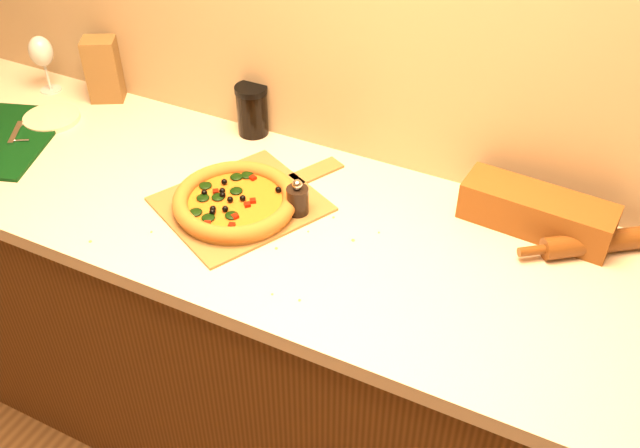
% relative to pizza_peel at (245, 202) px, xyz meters
% --- Properties ---
extents(cabinet, '(2.80, 0.65, 0.86)m').
position_rel_pizza_peel_xyz_m(cabinet, '(0.23, -0.01, -0.47)').
color(cabinet, '#492B0F').
rests_on(cabinet, ground).
extents(countertop, '(2.84, 0.68, 0.04)m').
position_rel_pizza_peel_xyz_m(countertop, '(0.23, -0.01, -0.02)').
color(countertop, beige).
rests_on(countertop, cabinet).
extents(pizza_peel, '(0.45, 0.52, 0.01)m').
position_rel_pizza_peel_xyz_m(pizza_peel, '(0.00, 0.00, 0.00)').
color(pizza_peel, brown).
rests_on(pizza_peel, countertop).
extents(pizza, '(0.31, 0.31, 0.04)m').
position_rel_pizza_peel_xyz_m(pizza, '(-0.01, -0.03, 0.02)').
color(pizza, '#C67D31').
rests_on(pizza, pizza_peel).
extents(cutting_board, '(0.37, 0.43, 0.03)m').
position_rel_pizza_peel_xyz_m(cutting_board, '(-0.76, -0.06, 0.00)').
color(cutting_board, black).
rests_on(cutting_board, countertop).
extents(bottle_cap, '(0.03, 0.03, 0.01)m').
position_rel_pizza_peel_xyz_m(bottle_cap, '(-0.74, -0.06, -0.00)').
color(bottle_cap, black).
rests_on(bottle_cap, countertop).
extents(pepper_grinder, '(0.05, 0.05, 0.10)m').
position_rel_pizza_peel_xyz_m(pepper_grinder, '(0.14, 0.02, 0.04)').
color(pepper_grinder, black).
rests_on(pepper_grinder, countertop).
extents(rolling_pin, '(0.32, 0.24, 0.05)m').
position_rel_pizza_peel_xyz_m(rolling_pin, '(0.81, 0.20, 0.02)').
color(rolling_pin, '#5C340F').
rests_on(rolling_pin, countertop).
extents(bread_bag, '(0.36, 0.14, 0.10)m').
position_rel_pizza_peel_xyz_m(bread_bag, '(0.66, 0.22, 0.04)').
color(bread_bag, '#623412').
rests_on(bread_bag, countertop).
extents(wine_glass, '(0.07, 0.07, 0.18)m').
position_rel_pizza_peel_xyz_m(wine_glass, '(-0.84, 0.23, 0.12)').
color(wine_glass, silver).
rests_on(wine_glass, countertop).
extents(paper_bag, '(0.12, 0.11, 0.19)m').
position_rel_pizza_peel_xyz_m(paper_bag, '(-0.64, 0.27, 0.09)').
color(paper_bag, brown).
rests_on(paper_bag, countertop).
extents(dark_jar, '(0.09, 0.09, 0.15)m').
position_rel_pizza_peel_xyz_m(dark_jar, '(-0.15, 0.29, 0.07)').
color(dark_jar, black).
rests_on(dark_jar, countertop).
extents(side_plate, '(0.17, 0.17, 0.01)m').
position_rel_pizza_peel_xyz_m(side_plate, '(-0.71, 0.09, 0.00)').
color(side_plate, beige).
rests_on(side_plate, countertop).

